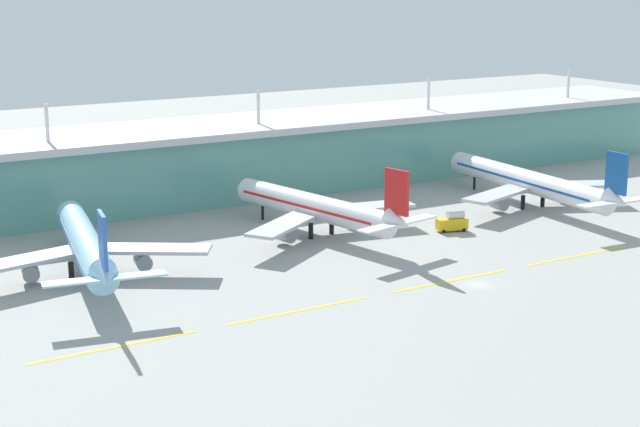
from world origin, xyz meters
TOP-DOWN VIEW (x-y plane):
  - ground_plane at (0.00, 0.00)m, footprint 600.00×600.00m
  - terminal_building at (-0.00, 96.75)m, footprint 288.00×34.00m
  - airliner_near at (-62.79, 43.85)m, footprint 47.96×62.21m
  - airliner_middle at (-7.87, 47.47)m, footprint 47.81×58.50m
  - airliner_far at (53.19, 43.84)m, footprint 48.71×69.21m
  - taxiway_stripe_west at (-71.00, 4.50)m, footprint 28.00×0.70m
  - taxiway_stripe_mid_west at (-37.00, 4.50)m, footprint 28.00×0.70m
  - taxiway_stripe_centre at (-3.00, 4.50)m, footprint 28.00×0.70m
  - taxiway_stripe_mid_east at (31.00, 4.50)m, footprint 28.00×0.70m
  - fuel_truck at (20.94, 34.39)m, footprint 7.63×4.43m

SIDE VIEW (x-z plane):
  - ground_plane at x=0.00m, z-range 0.00..0.00m
  - taxiway_stripe_west at x=-71.00m, z-range 0.00..0.04m
  - taxiway_stripe_mid_west at x=-37.00m, z-range 0.00..0.04m
  - taxiway_stripe_centre at x=-3.00m, z-range 0.00..0.04m
  - taxiway_stripe_mid_east at x=31.00m, z-range 0.00..0.04m
  - fuel_truck at x=20.94m, z-range -0.21..4.74m
  - airliner_middle at x=-7.87m, z-range -3.01..15.89m
  - airliner_near at x=-62.79m, z-range -3.00..15.90m
  - airliner_far at x=53.19m, z-range -3.00..15.90m
  - terminal_building at x=0.00m, z-range -4.30..24.16m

